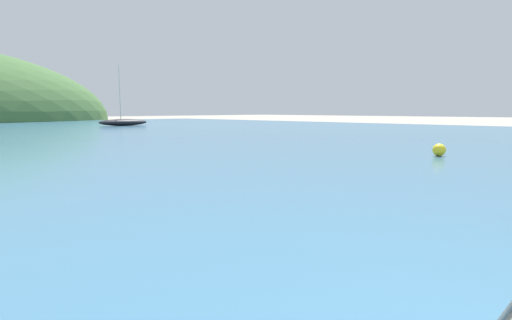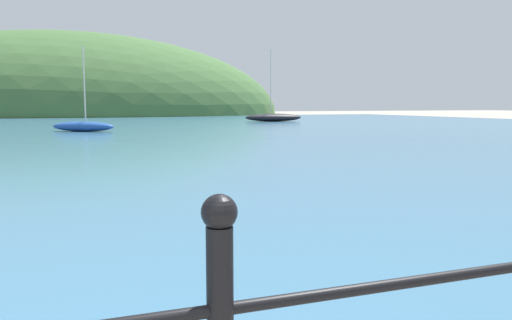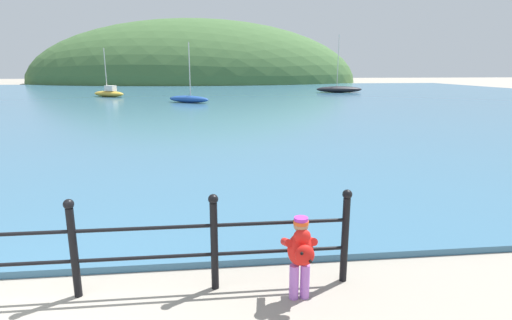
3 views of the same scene
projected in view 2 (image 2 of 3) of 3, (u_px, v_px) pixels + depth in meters
The scene contains 4 objects.
water at pixel (67, 129), 29.91m from camera, with size 80.00×60.00×0.10m, color #386684.
far_hillside at pixel (71, 116), 65.60m from camera, with size 56.85×31.27×21.69m.
boat_nearest_quay at pixel (83, 126), 25.65m from camera, with size 3.36×2.60×4.32m.
boat_green_fishing at pixel (273, 117), 40.77m from camera, with size 4.85×2.13×5.80m.
Camera 2 is at (0.45, -0.02, 1.49)m, focal length 35.00 mm.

